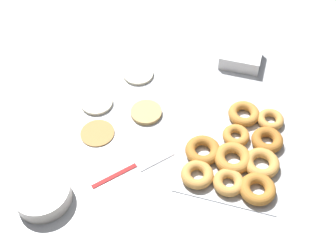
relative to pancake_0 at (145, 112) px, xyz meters
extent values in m
plane|color=#B2B5BA|center=(-0.06, 0.00, -0.01)|extent=(3.00, 3.00, 0.00)
cylinder|color=tan|center=(0.00, 0.00, 0.00)|extent=(0.10, 0.10, 0.01)
cylinder|color=#B27F42|center=(-0.12, 0.12, 0.00)|extent=(0.11, 0.11, 0.01)
cylinder|color=beige|center=(0.17, 0.08, 0.00)|extent=(0.11, 0.11, 0.01)
cylinder|color=beige|center=(0.00, 0.17, 0.00)|extent=(0.11, 0.11, 0.01)
cube|color=silver|center=(-0.07, -0.32, 0.00)|extent=(0.39, 0.30, 0.01)
torus|color=#B7752D|center=(-0.20, -0.40, 0.02)|extent=(0.11, 0.11, 0.03)
torus|color=#D19347|center=(-0.11, -0.40, 0.01)|extent=(0.11, 0.11, 0.03)
torus|color=#AD6B28|center=(-0.02, -0.41, 0.02)|extent=(0.10, 0.10, 0.03)
torus|color=#D19347|center=(0.07, -0.41, 0.01)|extent=(0.09, 0.09, 0.03)
torus|color=#D19347|center=(-0.20, -0.32, 0.01)|extent=(0.09, 0.09, 0.03)
torus|color=#C68438|center=(-0.12, -0.32, 0.02)|extent=(0.11, 0.11, 0.03)
torus|color=#C68438|center=(-0.02, -0.31, 0.01)|extent=(0.09, 0.09, 0.03)
torus|color=#C68438|center=(0.07, -0.32, 0.01)|extent=(0.10, 0.10, 0.03)
torus|color=#D19347|center=(-0.20, -0.23, 0.01)|extent=(0.10, 0.10, 0.03)
torus|color=#B7752D|center=(-0.11, -0.22, 0.01)|extent=(0.11, 0.11, 0.03)
cylinder|color=silver|center=(-0.39, 0.18, 0.02)|extent=(0.16, 0.16, 0.05)
cube|color=white|center=(0.34, -0.26, 0.01)|extent=(0.12, 0.15, 0.03)
cube|color=white|center=(0.34, -0.26, 0.03)|extent=(0.12, 0.15, 0.03)
cube|color=maroon|center=(-0.26, 0.01, 0.00)|extent=(0.12, 0.11, 0.01)
cube|color=#A8A8AD|center=(-0.16, -0.08, 0.00)|extent=(0.13, 0.13, 0.01)
camera|label=1|loc=(-0.86, -0.32, 1.06)|focal=45.00mm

